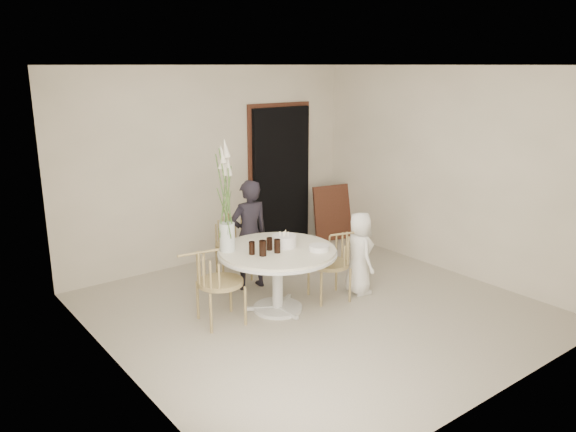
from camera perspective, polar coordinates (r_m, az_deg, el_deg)
ground at (r=6.52m, az=2.79°, el=-9.41°), size 4.50×4.50×0.00m
room_shell at (r=6.03m, az=2.98°, el=4.74°), size 4.50×4.50×4.50m
doorway at (r=8.52m, az=-0.73°, el=3.94°), size 1.00×0.10×2.10m
door_trim at (r=8.54m, az=-0.89°, el=4.38°), size 1.12×0.03×2.22m
table at (r=6.26m, az=-1.07°, el=-4.35°), size 1.33×1.33×0.73m
picture_frame at (r=8.92m, az=4.58°, el=0.34°), size 0.68×0.32×0.86m
chair_far at (r=7.39m, az=-5.80°, el=-2.08°), size 0.54×0.57×0.81m
chair_right at (r=6.67m, az=5.11°, el=-4.05°), size 0.56×0.53×0.80m
chair_left at (r=5.99m, az=-7.95°, el=-6.10°), size 0.55×0.52×0.85m
girl at (r=6.90m, az=-3.96°, el=-1.92°), size 0.53×0.37×1.37m
boy at (r=6.83m, az=7.27°, el=-3.76°), size 0.46×0.57×1.01m
birthday_cake at (r=6.29m, az=-0.38°, el=-2.55°), size 0.27×0.27×0.18m
cola_tumbler_a at (r=6.17m, az=-1.90°, el=-2.85°), size 0.07×0.07×0.14m
cola_tumbler_b at (r=6.08m, az=-1.10°, el=-3.07°), size 0.08×0.08×0.15m
cola_tumbler_c at (r=6.04m, az=-3.69°, el=-3.26°), size 0.09×0.09×0.14m
cola_tumbler_d at (r=5.99m, az=-2.58°, el=-3.29°), size 0.10×0.10×0.17m
plate_stack at (r=6.18m, az=3.17°, el=-3.25°), size 0.29×0.29×0.06m
flower_vase at (r=6.06m, az=-6.29°, el=1.11°), size 0.17×0.17×1.24m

